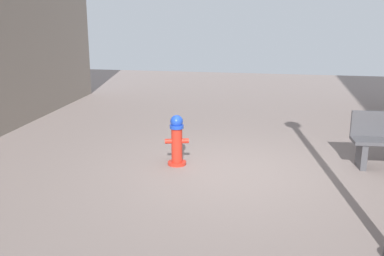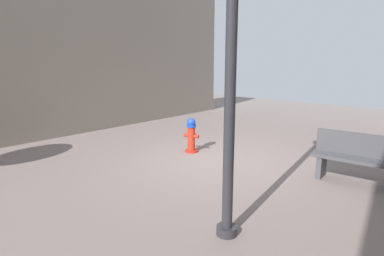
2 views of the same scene
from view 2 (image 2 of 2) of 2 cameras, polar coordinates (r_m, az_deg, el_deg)
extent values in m
plane|color=gray|center=(7.46, 4.51, -6.02)|extent=(23.40, 23.40, 0.00)
cylinder|color=red|center=(8.21, -0.13, -4.11)|extent=(0.32, 0.32, 0.05)
cylinder|color=red|center=(8.13, -0.13, -1.89)|extent=(0.19, 0.19, 0.60)
cylinder|color=blue|center=(8.06, -0.13, 0.40)|extent=(0.24, 0.24, 0.06)
sphere|color=blue|center=(8.04, -0.13, 1.03)|extent=(0.22, 0.22, 0.22)
cylinder|color=red|center=(8.18, -1.00, -1.29)|extent=(0.15, 0.12, 0.09)
cylinder|color=red|center=(8.05, 0.76, -1.50)|extent=(0.15, 0.12, 0.09)
cylinder|color=red|center=(8.26, 0.37, -1.44)|extent=(0.14, 0.16, 0.11)
cube|color=#4C4C51|center=(6.96, 22.00, -6.29)|extent=(0.13, 0.40, 0.45)
cube|color=#4C4C51|center=(6.75, 27.91, -5.10)|extent=(1.78, 0.57, 0.06)
cube|color=#4C4C51|center=(6.87, 28.39, -2.71)|extent=(1.76, 0.19, 0.44)
cylinder|color=#2D2D33|center=(4.54, 6.19, -17.64)|extent=(0.28, 0.28, 0.12)
cylinder|color=#2D2D33|center=(3.96, 6.88, 9.75)|extent=(0.14, 0.14, 4.06)
camera|label=1|loc=(4.01, -72.93, 9.25)|focal=43.12mm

